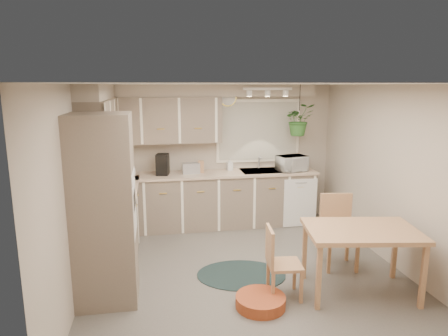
{
  "coord_description": "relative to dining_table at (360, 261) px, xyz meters",
  "views": [
    {
      "loc": [
        -1.11,
        -4.71,
        2.38
      ],
      "look_at": [
        -0.18,
        0.55,
        1.28
      ],
      "focal_mm": 32.0,
      "sensor_mm": 36.0,
      "label": 1
    }
  ],
  "objects": [
    {
      "name": "floor",
      "position": [
        -1.19,
        0.74,
        -0.39
      ],
      "size": [
        4.2,
        4.2,
        0.0
      ],
      "primitive_type": "plane",
      "color": "#615E56",
      "rests_on": "ground"
    },
    {
      "name": "ceiling",
      "position": [
        -1.19,
        0.74,
        2.01
      ],
      "size": [
        4.2,
        4.2,
        0.0
      ],
      "primitive_type": "plane",
      "color": "silver",
      "rests_on": "wall_back"
    },
    {
      "name": "wall_back",
      "position": [
        -1.19,
        2.84,
        0.81
      ],
      "size": [
        4.0,
        0.04,
        2.4
      ],
      "primitive_type": "cube",
      "color": "#B1A392",
      "rests_on": "floor"
    },
    {
      "name": "wall_front",
      "position": [
        -1.19,
        -1.36,
        0.81
      ],
      "size": [
        4.0,
        0.04,
        2.4
      ],
      "primitive_type": "cube",
      "color": "#B1A392",
      "rests_on": "floor"
    },
    {
      "name": "wall_left",
      "position": [
        -3.19,
        0.74,
        0.81
      ],
      "size": [
        0.04,
        4.2,
        2.4
      ],
      "primitive_type": "cube",
      "color": "#B1A392",
      "rests_on": "floor"
    },
    {
      "name": "wall_right",
      "position": [
        0.81,
        0.74,
        0.81
      ],
      "size": [
        0.04,
        4.2,
        2.4
      ],
      "primitive_type": "cube",
      "color": "#B1A392",
      "rests_on": "floor"
    },
    {
      "name": "base_cab_left",
      "position": [
        -2.89,
        1.62,
        0.06
      ],
      "size": [
        0.6,
        1.85,
        0.9
      ],
      "primitive_type": "cube",
      "color": "gray",
      "rests_on": "floor"
    },
    {
      "name": "base_cab_back",
      "position": [
        -1.39,
        2.54,
        0.06
      ],
      "size": [
        3.6,
        0.6,
        0.9
      ],
      "primitive_type": "cube",
      "color": "gray",
      "rests_on": "floor"
    },
    {
      "name": "counter_left",
      "position": [
        -2.88,
        1.62,
        0.53
      ],
      "size": [
        0.64,
        1.89,
        0.04
      ],
      "primitive_type": "cube",
      "color": "#CBB294",
      "rests_on": "base_cab_left"
    },
    {
      "name": "counter_back",
      "position": [
        -1.39,
        2.53,
        0.53
      ],
      "size": [
        3.64,
        0.64,
        0.04
      ],
      "primitive_type": "cube",
      "color": "#CBB294",
      "rests_on": "base_cab_back"
    },
    {
      "name": "oven_stack",
      "position": [
        -2.86,
        0.37,
        0.66
      ],
      "size": [
        0.65,
        0.65,
        2.1
      ],
      "primitive_type": "cube",
      "color": "gray",
      "rests_on": "floor"
    },
    {
      "name": "wall_oven_face",
      "position": [
        -2.54,
        0.37,
        0.66
      ],
      "size": [
        0.02,
        0.56,
        0.58
      ],
      "primitive_type": "cube",
      "color": "white",
      "rests_on": "oven_stack"
    },
    {
      "name": "upper_cab_left",
      "position": [
        -3.01,
        1.74,
        1.43
      ],
      "size": [
        0.35,
        2.0,
        0.75
      ],
      "primitive_type": "cube",
      "color": "gray",
      "rests_on": "wall_left"
    },
    {
      "name": "upper_cab_back",
      "position": [
        -2.19,
        2.67,
        1.43
      ],
      "size": [
        2.0,
        0.35,
        0.75
      ],
      "primitive_type": "cube",
      "color": "gray",
      "rests_on": "wall_back"
    },
    {
      "name": "soffit_left",
      "position": [
        -3.04,
        1.74,
        1.91
      ],
      "size": [
        0.3,
        2.0,
        0.2
      ],
      "primitive_type": "cube",
      "color": "#B1A392",
      "rests_on": "wall_left"
    },
    {
      "name": "soffit_back",
      "position": [
        -1.39,
        2.69,
        1.91
      ],
      "size": [
        3.6,
        0.3,
        0.2
      ],
      "primitive_type": "cube",
      "color": "#B1A392",
      "rests_on": "wall_back"
    },
    {
      "name": "cooktop",
      "position": [
        -2.87,
        1.04,
        0.55
      ],
      "size": [
        0.52,
        0.58,
        0.02
      ],
      "primitive_type": "cube",
      "color": "white",
      "rests_on": "counter_left"
    },
    {
      "name": "range_hood",
      "position": [
        -2.89,
        1.04,
        1.01
      ],
      "size": [
        0.4,
        0.6,
        0.14
      ],
      "primitive_type": "cube",
      "color": "white",
      "rests_on": "upper_cab_left"
    },
    {
      "name": "window_blinds",
      "position": [
        -0.49,
        2.81,
        1.21
      ],
      "size": [
        1.4,
        0.02,
        1.0
      ],
      "primitive_type": "cube",
      "color": "beige",
      "rests_on": "wall_back"
    },
    {
      "name": "window_frame",
      "position": [
        -0.49,
        2.82,
        1.21
      ],
      "size": [
        1.5,
        0.02,
        1.1
      ],
      "primitive_type": "cube",
      "color": "white",
      "rests_on": "wall_back"
    },
    {
      "name": "sink",
      "position": [
        -0.49,
        2.54,
        0.51
      ],
      "size": [
        0.7,
        0.48,
        0.1
      ],
      "primitive_type": "cube",
      "color": "#AAACB2",
      "rests_on": "counter_back"
    },
    {
      "name": "dishwasher_front",
      "position": [
        0.11,
        2.23,
        0.03
      ],
      "size": [
        0.58,
        0.02,
        0.83
      ],
      "primitive_type": "cube",
      "color": "white",
      "rests_on": "base_cab_back"
    },
    {
      "name": "track_light_bar",
      "position": [
        -0.49,
        2.29,
        1.94
      ],
      "size": [
        0.8,
        0.04,
        0.04
      ],
      "primitive_type": "cube",
      "color": "white",
      "rests_on": "ceiling"
    },
    {
      "name": "wall_clock",
      "position": [
        -1.04,
        2.81,
        1.79
      ],
      "size": [
        0.3,
        0.03,
        0.3
      ],
      "primitive_type": "cylinder",
      "rotation": [
        1.57,
        0.0,
        0.0
      ],
      "color": "gold",
      "rests_on": "wall_back"
    },
    {
      "name": "dining_table",
      "position": [
        0.0,
        0.0,
        0.0
      ],
      "size": [
        1.37,
        1.02,
        0.79
      ],
      "primitive_type": "cube",
      "rotation": [
        0.0,
        0.0,
        -0.16
      ],
      "color": "tan",
      "rests_on": "floor"
    },
    {
      "name": "chair_left",
      "position": [
        -0.89,
        0.06,
        0.02
      ],
      "size": [
        0.43,
        0.43,
        0.83
      ],
      "primitive_type": "cube",
      "rotation": [
        0.0,
        0.0,
        -1.68
      ],
      "color": "tan",
      "rests_on": "floor"
    },
    {
      "name": "chair_back",
      "position": [
        0.07,
        0.67,
        0.09
      ],
      "size": [
        0.5,
        0.5,
        0.96
      ],
      "primitive_type": "cube",
      "rotation": [
        0.0,
        0.0,
        3.02
      ],
      "color": "tan",
      "rests_on": "floor"
    },
    {
      "name": "braided_rug",
      "position": [
        -1.26,
        0.65,
        -0.39
      ],
      "size": [
        1.28,
        1.05,
        0.01
      ],
      "primitive_type": "ellipsoid",
      "rotation": [
        0.0,
        0.0,
        -0.18
      ],
      "color": "black",
      "rests_on": "floor"
    },
    {
      "name": "pet_bed",
      "position": [
        -1.21,
        -0.12,
        -0.33
      ],
      "size": [
        0.71,
        0.71,
        0.13
      ],
      "primitive_type": "cylinder",
      "rotation": [
        0.0,
        0.0,
        0.37
      ],
      "color": "#9E3C1F",
      "rests_on": "floor"
    },
    {
      "name": "microwave",
      "position": [
        0.01,
        2.44,
        0.71
      ],
      "size": [
        0.53,
        0.38,
        0.33
      ],
      "primitive_type": "imported",
      "rotation": [
        0.0,
        0.0,
        0.25
      ],
      "color": "white",
      "rests_on": "counter_back"
    },
    {
      "name": "soap_bottle",
      "position": [
        -1.03,
        2.69,
        0.6
      ],
      "size": [
        0.13,
        0.23,
        0.1
      ],
      "primitive_type": "imported",
      "rotation": [
        0.0,
        0.0,
        0.19
      ],
      "color": "white",
      "rests_on": "counter_back"
    },
    {
      "name": "hanging_plant",
      "position": [
        0.11,
        2.44,
        1.37
      ],
      "size": [
        0.5,
        0.55,
        0.42
      ],
      "primitive_type": "imported",
      "rotation": [
        0.0,
        0.0,
        0.03
      ],
      "color": "#2F6528",
      "rests_on": "ceiling"
    },
    {
      "name": "coffee_maker",
      "position": [
        -2.18,
        2.54,
        0.72
      ],
      "size": [
        0.24,
        0.27,
        0.34
      ],
      "primitive_type": "cube",
      "rotation": [
        0.0,
        0.0,
        -0.2
      ],
      "color": "black",
      "rests_on": "counter_back"
    },
    {
      "name": "toaster",
      "position": [
        -1.71,
        2.56,
        0.63
      ],
      "size": [
        0.29,
        0.17,
        0.18
      ],
      "primitive_type": "cube",
      "rotation": [
        0.0,
        0.0,
        0.03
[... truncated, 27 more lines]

